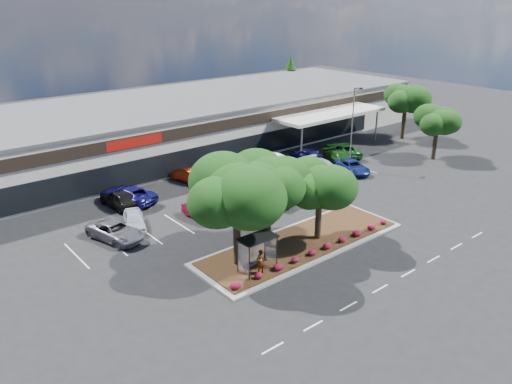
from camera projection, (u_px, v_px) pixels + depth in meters
ground at (357, 256)px, 37.83m from camera, size 160.00×160.00×0.00m
retail_store at (144, 129)px, 61.12m from camera, size 80.40×25.20×6.25m
landscape_island at (301, 243)px, 39.49m from camera, size 18.00×6.00×0.26m
lane_markings at (267, 213)px, 45.25m from camera, size 33.12×20.06×0.01m
shrub_row at (321, 248)px, 37.83m from camera, size 17.00×0.80×0.50m
bus_shelter at (256, 244)px, 34.69m from camera, size 2.75×1.55×2.59m
island_tree_west at (237, 213)px, 34.81m from camera, size 7.20×7.20×7.89m
island_tree_mid at (268, 202)px, 37.49m from camera, size 6.60×6.60×7.32m
island_tree_east at (319, 200)px, 38.92m from camera, size 5.80×5.80×6.50m
tree_east_near at (436, 133)px, 59.19m from camera, size 5.60×5.60×6.51m
tree_east_far at (405, 111)px, 67.70m from camera, size 6.40×6.40×7.62m
conifer_north_east at (290, 81)px, 87.93m from camera, size 3.96×3.96×9.00m
person_waiting at (260, 262)px, 34.58m from camera, size 0.68×0.45×1.86m
light_pole at (352, 134)px, 55.45m from camera, size 1.42×0.69×9.25m
survey_stake at (452, 214)px, 43.31m from camera, size 0.08×0.14×1.10m
car_0 at (134, 220)px, 42.12m from camera, size 3.14×4.56×1.44m
car_1 at (115, 231)px, 40.10m from camera, size 3.72×5.70×1.46m
car_2 at (220, 203)px, 45.56m from camera, size 2.47×5.42×1.54m
car_3 at (201, 212)px, 43.89m from camera, size 1.61×4.10×1.33m
car_4 at (267, 196)px, 46.93m from camera, size 2.94×5.47×1.71m
car_5 at (282, 181)px, 51.12m from camera, size 3.83×5.24×1.41m
car_6 at (323, 168)px, 54.83m from camera, size 2.87×5.63×1.57m
car_7 at (353, 167)px, 55.45m from camera, size 3.82×5.45×1.38m
car_8 at (341, 159)px, 57.87m from camera, size 3.30×5.63×1.53m
car_9 at (128, 195)px, 47.24m from camera, size 4.32×6.49×1.65m
car_10 at (120, 199)px, 46.24m from camera, size 2.38×5.17×1.72m
car_12 at (188, 175)px, 52.82m from camera, size 2.50×4.70×1.47m
car_13 at (237, 170)px, 53.77m from camera, size 3.79×6.56×1.72m
car_14 at (263, 156)px, 58.63m from camera, size 2.12×4.85×1.62m
car_15 at (268, 160)px, 57.29m from camera, size 3.45×5.16×1.61m
car_16 at (306, 155)px, 59.38m from camera, size 2.17×4.62×1.53m
car_17 at (342, 149)px, 61.19m from camera, size 4.74×6.56×1.66m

